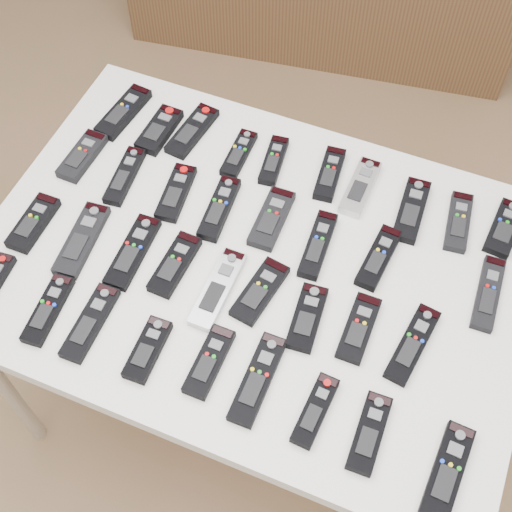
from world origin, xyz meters
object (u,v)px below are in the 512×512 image
at_px(remote_14, 272,218).
at_px(remote_2, 192,131).
at_px(remote_13, 219,208).
at_px(remote_35, 447,472).
at_px(remote_17, 488,293).
at_px(remote_24, 307,318).
at_px(remote_15, 318,245).
at_px(remote_19, 82,240).
at_px(remote_31, 209,362).
at_px(remote_12, 176,193).
at_px(remote_0, 124,112).
at_px(remote_6, 360,187).
at_px(remote_20, 133,252).
at_px(remote_10, 82,156).
at_px(remote_33, 315,410).
at_px(remote_21, 175,264).
at_px(remote_4, 274,161).
at_px(remote_34, 369,433).
at_px(remote_26, 413,344).
at_px(table, 256,274).
at_px(remote_22, 218,289).
at_px(remote_1, 159,130).
at_px(remote_29, 90,323).
at_px(remote_25, 359,328).
at_px(remote_28, 48,310).
at_px(remote_8, 458,222).
at_px(remote_23, 260,291).
at_px(remote_16, 379,258).
at_px(remote_32, 258,379).
at_px(remote_18, 33,223).
at_px(remote_3, 239,154).
at_px(remote_30, 148,350).
at_px(remote_11, 125,176).
at_px(remote_7, 411,210).
at_px(remote_9, 505,228).

bearing_deg(remote_14, remote_2, 146.82).
relative_size(remote_13, remote_35, 0.94).
bearing_deg(remote_35, remote_17, 94.69).
bearing_deg(remote_24, remote_15, 97.41).
bearing_deg(remote_19, remote_24, -4.93).
bearing_deg(remote_14, remote_31, -89.04).
xyz_separation_m(remote_2, remote_12, (0.05, -0.20, 0.00)).
height_order(remote_0, remote_6, same).
bearing_deg(remote_15, remote_20, -158.91).
height_order(remote_10, remote_33, same).
xyz_separation_m(remote_21, remote_24, (0.32, -0.01, -0.00)).
xyz_separation_m(remote_31, remote_33, (0.24, -0.02, -0.00)).
height_order(remote_4, remote_34, same).
bearing_deg(remote_13, remote_6, 28.58).
relative_size(remote_0, remote_26, 0.97).
relative_size(table, remote_20, 6.35).
bearing_deg(remote_22, remote_14, 79.87).
bearing_deg(remote_26, remote_31, -144.06).
height_order(remote_17, remote_31, remote_31).
bearing_deg(remote_24, remote_1, 140.48).
bearing_deg(remote_29, remote_31, 1.75).
relative_size(remote_25, remote_33, 1.04).
height_order(remote_28, remote_29, remote_28).
xyz_separation_m(remote_8, remote_12, (-0.65, -0.17, 0.00)).
height_order(remote_17, remote_34, remote_34).
xyz_separation_m(remote_12, remote_23, (0.29, -0.18, -0.00)).
height_order(remote_0, remote_16, same).
bearing_deg(remote_32, remote_8, 62.12).
xyz_separation_m(remote_2, remote_33, (0.54, -0.58, 0.00)).
bearing_deg(remote_18, remote_3, 45.88).
relative_size(remote_6, remote_32, 0.84).
bearing_deg(remote_6, remote_13, -145.62).
distance_m(remote_6, remote_30, 0.64).
bearing_deg(remote_28, remote_11, 88.28).
bearing_deg(remote_19, remote_7, 22.91).
bearing_deg(remote_12, remote_9, 7.62).
bearing_deg(remote_35, remote_26, 122.54).
relative_size(remote_2, remote_35, 0.93).
bearing_deg(table, remote_21, -152.12).
relative_size(remote_1, remote_15, 0.85).
height_order(remote_17, remote_30, remote_30).
xyz_separation_m(remote_7, remote_29, (-0.55, -0.55, -0.00)).
bearing_deg(remote_24, remote_22, 176.61).
relative_size(remote_9, remote_35, 0.82).
distance_m(remote_2, remote_13, 0.26).
bearing_deg(remote_14, table, -87.32).
relative_size(remote_1, remote_25, 0.96).
bearing_deg(remote_34, remote_35, -7.20).
xyz_separation_m(remote_17, remote_31, (-0.50, -0.38, 0.00)).
relative_size(remote_0, remote_22, 0.90).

